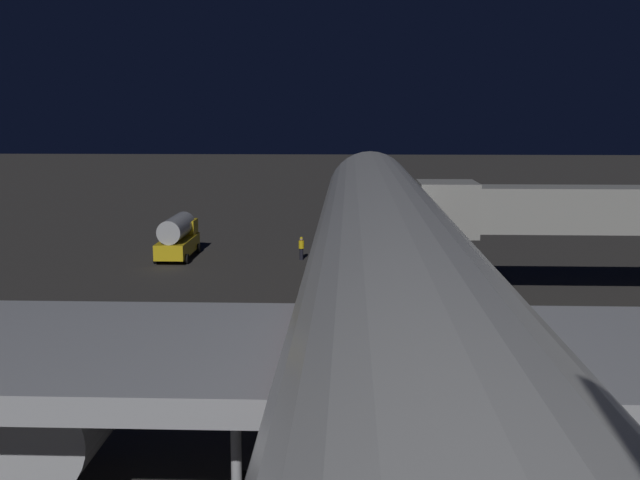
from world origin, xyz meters
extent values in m
plane|color=#383533|center=(0.00, 0.00, 0.00)|extent=(320.00, 320.00, 0.00)
cylinder|color=silver|center=(0.00, 9.98, 5.35)|extent=(5.51, 60.99, 5.51)
sphere|color=silver|center=(0.00, -20.52, 5.35)|extent=(5.40, 5.40, 5.40)
cube|color=maroon|center=(0.00, 9.98, 4.94)|extent=(5.56, 58.55, 0.50)
cube|color=black|center=(0.00, -18.87, 6.32)|extent=(3.03, 1.40, 0.90)
cube|color=#B7BABF|center=(0.00, 11.05, 4.39)|extent=(58.69, 8.25, 0.70)
cylinder|color=#B7BABF|center=(9.55, 10.05, 2.33)|extent=(3.12, 4.75, 3.12)
cylinder|color=black|center=(9.55, 7.68, 2.33)|extent=(2.65, 0.15, 2.65)
cylinder|color=#B7BABF|center=(0.00, -17.02, 2.20)|extent=(0.28, 0.28, 2.00)
cylinder|color=black|center=(0.00, -17.02, 0.60)|extent=(0.45, 1.20, 1.20)
cylinder|color=#B7BABF|center=(-4.20, 12.05, 2.20)|extent=(0.28, 0.28, 2.00)
cylinder|color=#B7BABF|center=(4.20, 12.05, 2.20)|extent=(0.28, 0.28, 2.00)
cube|color=#9E9E99|center=(-4.10, -12.31, 5.35)|extent=(3.20, 3.40, 3.00)
cube|color=black|center=(-2.70, -12.31, 5.35)|extent=(0.70, 3.20, 2.70)
cylinder|color=#B7BABF|center=(-5.10, -12.31, 2.05)|extent=(0.56, 0.56, 4.10)
cylinder|color=black|center=(-5.70, -12.31, 0.30)|extent=(0.25, 0.60, 0.60)
cylinder|color=black|center=(-4.50, -12.31, 0.30)|extent=(0.25, 0.60, 0.60)
cube|color=yellow|center=(13.98, -24.86, 0.90)|extent=(2.10, 6.16, 1.10)
cylinder|color=#B7BABF|center=(13.98, -24.66, 2.30)|extent=(1.70, 5.23, 1.70)
cube|color=yellow|center=(13.98, -27.04, 2.00)|extent=(1.89, 1.80, 1.10)
cylinder|color=black|center=(12.87, -27.01, 0.35)|extent=(0.24, 0.70, 0.70)
cylinder|color=black|center=(15.09, -27.01, 0.35)|extent=(0.24, 0.70, 0.70)
cylinder|color=black|center=(12.87, -22.71, 0.35)|extent=(0.24, 0.70, 0.70)
cylinder|color=black|center=(15.09, -22.71, 0.35)|extent=(0.24, 0.70, 0.70)
cylinder|color=black|center=(2.70, -24.15, 0.47)|extent=(0.28, 0.28, 0.95)
cylinder|color=yellow|center=(2.70, -24.15, 1.24)|extent=(0.40, 0.40, 0.59)
sphere|color=tan|center=(2.70, -24.15, 1.65)|extent=(0.24, 0.24, 0.24)
sphere|color=white|center=(2.70, -24.15, 1.70)|extent=(0.23, 0.23, 0.23)
cylinder|color=black|center=(4.83, -24.51, 0.42)|extent=(0.28, 0.28, 0.85)
cylinder|color=yellow|center=(4.83, -24.51, 1.13)|extent=(0.40, 0.40, 0.57)
sphere|color=tan|center=(4.83, -24.51, 1.54)|extent=(0.24, 0.24, 0.24)
sphere|color=yellow|center=(4.83, -24.51, 1.59)|extent=(0.23, 0.23, 0.23)
cone|color=orange|center=(-2.20, -22.52, 0.28)|extent=(0.36, 0.36, 0.55)
cone|color=orange|center=(2.20, -22.52, 0.28)|extent=(0.36, 0.36, 0.55)
camera|label=1|loc=(1.31, 30.62, 10.78)|focal=43.36mm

